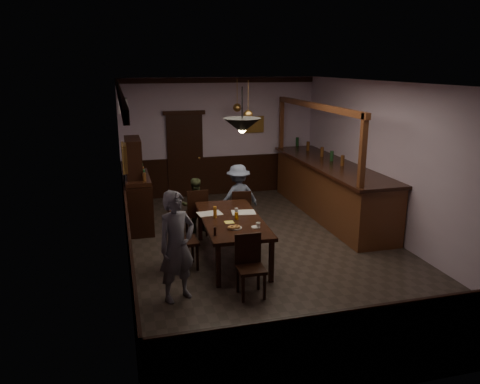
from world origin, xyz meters
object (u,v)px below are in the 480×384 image
object	(u,v)px
dining_table	(232,222)
chair_near	(250,262)
person_seated_right	(238,197)
soda_can	(237,216)
coffee_cup	(258,225)
pendant_brass_mid	(248,115)
person_seated_left	(195,205)
bar_counter	(330,188)
pendant_iron	(242,126)
chair_far_left	(197,210)
pendant_brass_far	(237,108)
chair_far_right	(241,209)
person_standing	(177,246)
chair_side	(179,237)
sideboard	(137,192)

from	to	relation	value
dining_table	chair_near	bearing A→B (deg)	-92.53
person_seated_right	soda_can	bearing A→B (deg)	64.58
coffee_cup	soda_can	size ratio (longest dim) A/B	0.67
dining_table	pendant_brass_mid	distance (m)	2.63
dining_table	chair_near	distance (m)	1.34
person_seated_left	person_seated_right	bearing A→B (deg)	174.82
person_seated_right	bar_counter	size ratio (longest dim) A/B	0.30
dining_table	pendant_iron	xyz separation A→B (m)	(-0.03, -0.80, 1.76)
dining_table	chair_far_left	distance (m)	1.36
chair_near	person_seated_right	xyz separation A→B (m)	(0.57, 2.85, 0.17)
person_seated_left	pendant_brass_far	bearing A→B (deg)	-127.82
chair_far_right	person_standing	distance (m)	2.95
chair_near	person_seated_left	distance (m)	2.91
chair_side	bar_counter	bearing A→B (deg)	-65.11
pendant_brass_far	person_standing	bearing A→B (deg)	-114.01
coffee_cup	pendant_brass_mid	size ratio (longest dim) A/B	0.10
pendant_brass_mid	pendant_brass_far	world-z (taller)	same
chair_far_left	pendant_brass_far	world-z (taller)	pendant_brass_far
dining_table	pendant_brass_far	xyz separation A→B (m)	(1.03, 3.58, 1.61)
dining_table	chair_far_right	bearing A→B (deg)	68.37
chair_far_left	person_standing	world-z (taller)	person_standing
chair_side	soda_can	xyz separation A→B (m)	(1.01, 0.09, 0.26)
chair_near	bar_counter	distance (m)	4.21
chair_far_right	pendant_iron	distance (m)	2.89
sideboard	bar_counter	bearing A→B (deg)	-3.76
person_seated_left	coffee_cup	bearing A→B (deg)	104.95
sideboard	pendant_brass_far	size ratio (longest dim) A/B	2.32
chair_near	person_standing	size ratio (longest dim) A/B	0.56
dining_table	chair_far_left	bearing A→B (deg)	106.83
person_seated_right	person_standing	bearing A→B (deg)	49.62
chair_far_left	soda_can	distance (m)	1.47
bar_counter	pendant_brass_far	distance (m)	2.94
chair_far_left	person_seated_left	world-z (taller)	person_seated_left
chair_side	pendant_brass_far	xyz separation A→B (m)	(1.97, 3.75, 1.75)
pendant_brass_mid	sideboard	bearing A→B (deg)	174.98
pendant_brass_mid	dining_table	bearing A→B (deg)	-113.41
person_standing	pendant_brass_mid	world-z (taller)	pendant_brass_mid
chair_far_left	sideboard	bearing A→B (deg)	-38.54
person_seated_left	sideboard	distance (m)	1.24
chair_far_left	chair_far_right	distance (m)	0.89
person_seated_right	soda_can	world-z (taller)	person_seated_right
pendant_brass_far	dining_table	bearing A→B (deg)	-106.02
person_standing	coffee_cup	size ratio (longest dim) A/B	20.36
chair_near	chair_side	bearing A→B (deg)	128.23
coffee_cup	pendant_brass_far	xyz separation A→B (m)	(0.73, 4.15, 1.50)
chair_far_left	chair_far_right	xyz separation A→B (m)	(0.89, -0.03, -0.04)
chair_side	soda_can	distance (m)	1.04
soda_can	pendant_brass_mid	distance (m)	2.60
person_standing	person_seated_left	xyz separation A→B (m)	(0.72, 2.77, -0.26)
chair_far_right	person_standing	world-z (taller)	person_standing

